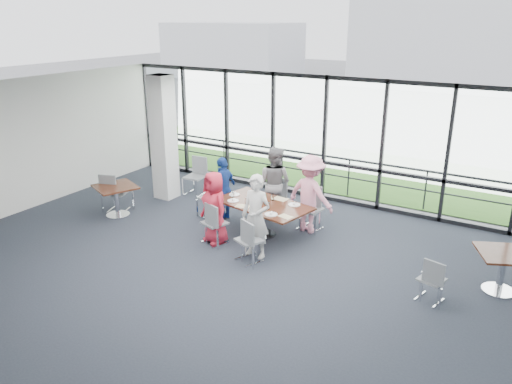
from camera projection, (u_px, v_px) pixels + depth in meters
The scene contains 39 objects.
floor at pixel (211, 280), 9.17m from camera, with size 12.00×10.00×0.02m, color #222731.
ceiling at pixel (205, 105), 8.09m from camera, with size 12.00×10.00×0.04m, color white.
curtain_wall_back at pixel (324, 139), 12.66m from camera, with size 12.00×0.10×3.20m, color white.
structural_column at pixel (164, 138), 12.79m from camera, with size 0.50×0.50×3.20m, color silver.
apron at pixel (381, 156), 17.25m from camera, with size 80.00×70.00×0.02m, color gray.
grass_strip at pixel (361, 169), 15.62m from camera, with size 80.00×5.00×0.01m, color #2E5D1D.
hangar_aux at pixel (233, 49), 39.83m from camera, with size 10.00×6.00×4.00m, color silver.
guard_rail at pixel (331, 174), 13.52m from camera, with size 0.06×0.06×12.00m, color #2D2D33.
main_table at pixel (263, 208), 10.79m from camera, with size 2.23×1.52×0.75m.
side_table_left at pixel (116, 190), 11.87m from camera, with size 1.18×1.18×0.75m.
side_table_right at pixel (504, 259), 8.56m from camera, with size 1.13×1.13×0.75m.
diner_near_left at pixel (214, 208), 10.44m from camera, with size 0.76×0.50×1.56m, color red.
diner_near_right at pixel (256, 217), 9.78m from camera, with size 0.62×0.45×1.70m, color beige.
diner_far_left at pixel (274, 183), 11.64m from camera, with size 0.85×0.53×1.75m, color slate.
diner_far_right at pixel (310, 194), 10.95m from camera, with size 1.13×0.58×1.75m, color pink.
diner_end at pixel (223, 188), 11.64m from camera, with size 0.89×0.49×1.52m, color navy.
chair_main_nl at pixel (215, 223), 10.48m from camera, with size 0.45×0.45×0.92m, color slate, non-canonical shape.
chair_main_nr at pixel (249, 240), 9.70m from camera, with size 0.44×0.44×0.90m, color slate, non-canonical shape.
chair_main_fl at pixel (277, 200), 11.80m from camera, with size 0.45×0.45×0.91m, color slate, non-canonical shape.
chair_main_fr at pixel (311, 209), 11.15m from camera, with size 0.47×0.47×0.96m, color slate, non-canonical shape.
chair_main_end at pixel (212, 198), 11.82m from camera, with size 0.48×0.48×0.97m, color slate, non-canonical shape.
chair_spare_la at pixel (117, 193), 12.20m from camera, with size 0.46×0.46×0.95m, color slate, non-canonical shape.
chair_spare_lb at pixel (195, 177), 13.34m from camera, with size 0.48×0.48×0.98m, color slate, non-canonical shape.
chair_spare_r at pixel (432, 280), 8.36m from camera, with size 0.39×0.39×0.80m, color slate, non-canonical shape.
plate_nl at pixel (233, 201), 10.88m from camera, with size 0.25×0.25×0.01m, color white.
plate_nr at pixel (271, 214), 10.14m from camera, with size 0.27×0.27×0.01m, color white.
plate_fl at pixel (256, 193), 11.37m from camera, with size 0.27×0.27×0.01m, color white.
plate_fr at pixel (294, 205), 10.65m from camera, with size 0.26×0.26×0.01m, color white.
plate_end at pixel (234, 195), 11.25m from camera, with size 0.24×0.24×0.01m, color white.
tumbler_a at pixel (247, 201), 10.72m from camera, with size 0.07×0.07×0.13m, color white.
tumbler_b at pixel (268, 206), 10.43m from camera, with size 0.07×0.07×0.14m, color white.
tumbler_c at pixel (273, 197), 10.92m from camera, with size 0.07×0.07×0.14m, color white.
tumbler_d at pixel (232, 194), 11.09m from camera, with size 0.07×0.07×0.13m, color white.
menu_a at pixel (243, 206), 10.59m from camera, with size 0.30×0.21×0.00m, color silver.
menu_b at pixel (286, 217), 10.04m from camera, with size 0.28×0.20×0.00m, color silver.
menu_c at pixel (280, 199), 11.01m from camera, with size 0.33×0.23×0.00m, color silver.
condiment_caddy at pixel (267, 203), 10.69m from camera, with size 0.10×0.07×0.04m, color black.
ketchup_bottle at pixel (262, 199), 10.75m from camera, with size 0.06×0.06×0.18m, color #990009.
green_bottle at pixel (265, 199), 10.72m from camera, with size 0.05×0.05×0.20m, color #217034.
Camera 1 is at (4.87, -6.51, 4.59)m, focal length 35.00 mm.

